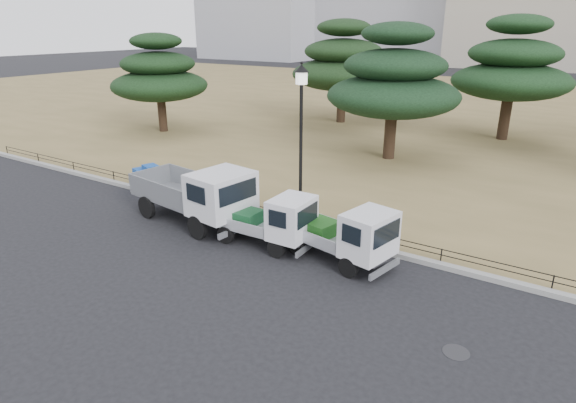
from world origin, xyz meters
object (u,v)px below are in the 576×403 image
Objects in this scene: truck_kei_rear at (345,234)px; street_lamp at (301,120)px; tarp_pile at (150,176)px; truck_large at (197,192)px; truck_kei_front at (270,220)px.

street_lamp is (-2.48, 1.50, 2.96)m from truck_kei_rear.
street_lamp is at bearing -2.56° from tarp_pile.
truck_kei_rear is at bearing -31.22° from street_lamp.
truck_large is 1.53× the size of truck_kei_front.
tarp_pile is (-4.71, 1.98, -0.69)m from truck_large.
truck_kei_rear is 4.14m from street_lamp.
truck_large reaches higher than truck_kei_rear.
truck_kei_rear is at bearing 4.63° from truck_kei_front.
truck_large is 5.88m from truck_kei_rear.
truck_large is at bearing -167.23° from truck_kei_rear.
truck_kei_front is at bearing 5.51° from truck_large.
street_lamp is at bearing 160.43° from truck_kei_rear.
truck_large is 1.40× the size of truck_kei_rear.
truck_large is 3.31m from truck_kei_front.
tarp_pile is at bearing 164.24° from truck_kei_front.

